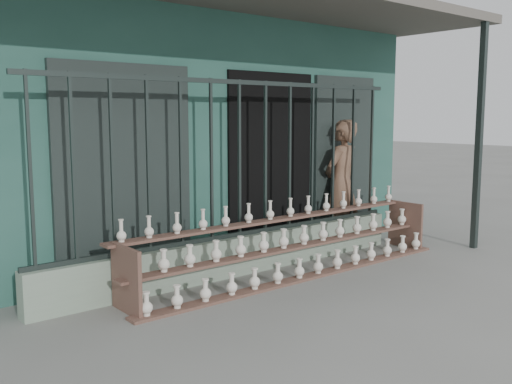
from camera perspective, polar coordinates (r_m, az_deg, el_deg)
ground at (r=5.86m, az=6.34°, el=-10.77°), size 60.00×60.00×0.00m
workshop_building at (r=9.03m, az=-13.19°, el=6.03°), size 7.40×6.60×3.21m
parapet_wall at (r=6.73m, az=-1.63°, el=-6.29°), size 5.00×0.20×0.45m
security_fence at (r=6.55m, az=-1.67°, el=3.30°), size 5.00×0.04×1.80m
shelf_rack at (r=6.70m, az=3.92°, el=-5.14°), size 4.50×0.68×0.85m
elderly_woman at (r=8.15m, az=8.53°, el=0.87°), size 0.73×0.56×1.79m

